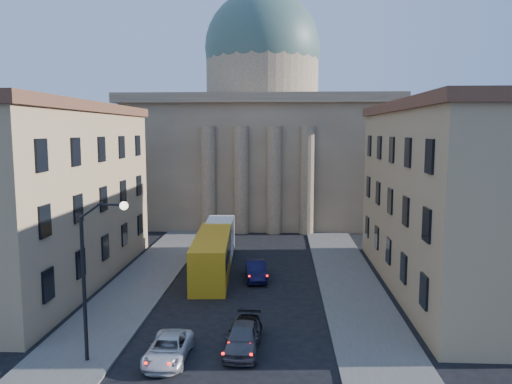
# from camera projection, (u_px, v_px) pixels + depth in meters

# --- Properties ---
(sidewalk_left) EXTENTS (5.00, 60.00, 0.15)m
(sidewalk_left) POSITION_uv_depth(u_px,v_px,m) (126.00, 299.00, 36.93)
(sidewalk_left) COLOR #54514C
(sidewalk_left) RESTS_ON ground
(sidewalk_right) EXTENTS (5.00, 60.00, 0.15)m
(sidewalk_right) POSITION_uv_depth(u_px,v_px,m) (358.00, 303.00, 36.03)
(sidewalk_right) COLOR #54514C
(sidewalk_right) RESTS_ON ground
(church) EXTENTS (68.02, 28.76, 36.60)m
(church) POSITION_uv_depth(u_px,v_px,m) (262.00, 135.00, 72.18)
(church) COLOR #7A634B
(church) RESTS_ON ground
(building_left) EXTENTS (11.60, 26.60, 14.70)m
(building_left) POSITION_uv_depth(u_px,v_px,m) (36.00, 193.00, 40.45)
(building_left) COLOR tan
(building_left) RESTS_ON ground
(building_right) EXTENTS (11.60, 26.60, 14.70)m
(building_right) POSITION_uv_depth(u_px,v_px,m) (463.00, 196.00, 38.65)
(building_right) COLOR tan
(building_right) RESTS_ON ground
(street_lamp) EXTENTS (2.62, 0.44, 8.83)m
(street_lamp) POSITION_uv_depth(u_px,v_px,m) (93.00, 268.00, 26.30)
(street_lamp) COLOR black
(street_lamp) RESTS_ON ground
(car_left_mid) EXTENTS (2.19, 4.67, 1.29)m
(car_left_mid) POSITION_uv_depth(u_px,v_px,m) (168.00, 349.00, 27.16)
(car_left_mid) COLOR silver
(car_left_mid) RESTS_ON ground
(car_right_mid) EXTENTS (2.03, 4.44, 1.26)m
(car_right_mid) POSITION_uv_depth(u_px,v_px,m) (245.00, 332.00, 29.45)
(car_right_mid) COLOR black
(car_right_mid) RESTS_ON ground
(car_right_far) EXTENTS (1.98, 4.69, 1.58)m
(car_right_far) POSITION_uv_depth(u_px,v_px,m) (243.00, 338.00, 28.25)
(car_right_far) COLOR #4A4A4E
(car_right_far) RESTS_ON ground
(car_right_distant) EXTENTS (2.21, 4.86, 1.55)m
(car_right_distant) POSITION_uv_depth(u_px,v_px,m) (256.00, 270.00, 41.97)
(car_right_distant) COLOR black
(car_right_distant) RESTS_ON ground
(city_bus) EXTENTS (3.66, 12.66, 3.52)m
(city_bus) POSITION_uv_depth(u_px,v_px,m) (213.00, 254.00, 43.04)
(city_bus) COLOR gold
(city_bus) RESTS_ON ground
(box_truck) EXTENTS (2.89, 6.66, 3.59)m
(box_truck) POSITION_uv_depth(u_px,v_px,m) (220.00, 239.00, 49.71)
(box_truck) COLOR white
(box_truck) RESTS_ON ground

